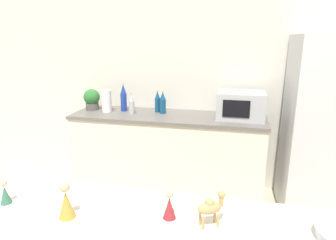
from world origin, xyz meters
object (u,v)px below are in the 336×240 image
back_bottle_0 (132,104)px  wise_man_figurine_purple (5,193)px  paper_towel_roll (107,101)px  potted_plant (92,99)px  back_bottle_2 (124,98)px  wise_man_figurine_blue (169,206)px  back_bottle_3 (158,102)px  back_bottle_1 (163,103)px  camel_figurine (211,207)px  wise_man_figurine_crimson (66,202)px  microwave (241,105)px

back_bottle_0 → wise_man_figurine_purple: back_bottle_0 is taller
paper_towel_roll → back_bottle_0: paper_towel_roll is taller
potted_plant → back_bottle_0: bearing=-9.5°
potted_plant → back_bottle_0: size_ratio=1.06×
back_bottle_2 → wise_man_figurine_blue: 2.24m
back_bottle_0 → wise_man_figurine_blue: bearing=-65.9°
back_bottle_3 → wise_man_figurine_purple: bearing=-95.9°
back_bottle_1 → back_bottle_2: size_ratio=0.78×
potted_plant → camel_figurine: size_ratio=1.56×
potted_plant → wise_man_figurine_crimson: bearing=-66.2°
wise_man_figurine_blue → wise_man_figurine_purple: wise_man_figurine_blue is taller
back_bottle_2 → wise_man_figurine_blue: back_bottle_2 is taller
back_bottle_2 → wise_man_figurine_crimson: size_ratio=1.84×
wise_man_figurine_blue → camel_figurine: bearing=-5.0°
back_bottle_1 → back_bottle_3: same height
potted_plant → back_bottle_3: (0.78, 0.06, -0.01)m
potted_plant → back_bottle_1: back_bottle_1 is taller
back_bottle_2 → wise_man_figurine_blue: bearing=-63.9°
back_bottle_2 → back_bottle_0: bearing=-39.0°
back_bottle_3 → camel_figurine: 2.21m
back_bottle_1 → potted_plant: bearing=-179.4°
back_bottle_1 → wise_man_figurine_crimson: 2.10m
microwave → wise_man_figurine_blue: size_ratio=3.45×
paper_towel_roll → camel_figurine: size_ratio=1.59×
potted_plant → back_bottle_2: (0.39, 0.02, 0.03)m
potted_plant → paper_towel_roll: paper_towel_roll is taller
wise_man_figurine_blue → wise_man_figurine_purple: bearing=-176.1°
back_bottle_2 → back_bottle_1: bearing=-1.5°
potted_plant → wise_man_figurine_crimson: 2.28m
camel_figurine → back_bottle_1: bearing=109.2°
potted_plant → back_bottle_1: 0.85m
potted_plant → camel_figurine: potted_plant is taller
back_bottle_3 → back_bottle_1: bearing=-32.5°
back_bottle_0 → camel_figurine: bearing=-61.7°
back_bottle_3 → camel_figurine: bearing=-69.4°
microwave → back_bottle_2: size_ratio=1.50×
back_bottle_1 → camel_figurine: 2.14m
wise_man_figurine_blue → wise_man_figurine_crimson: 0.46m
paper_towel_roll → wise_man_figurine_crimson: (0.71, -2.03, -0.02)m
back_bottle_2 → back_bottle_3: 0.40m
wise_man_figurine_crimson → wise_man_figurine_purple: wise_man_figurine_crimson is taller
potted_plant → paper_towel_roll: (0.21, -0.06, -0.00)m
microwave → back_bottle_0: size_ratio=2.08×
potted_plant → paper_towel_roll: 0.22m
microwave → back_bottle_3: size_ratio=1.92×
microwave → back_bottle_2: back_bottle_2 is taller
wise_man_figurine_crimson → wise_man_figurine_purple: 0.36m
back_bottle_1 → wise_man_figurine_blue: 2.07m
back_bottle_1 → wise_man_figurine_purple: size_ratio=2.00×
wise_man_figurine_crimson → wise_man_figurine_purple: (-0.36, 0.04, -0.02)m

